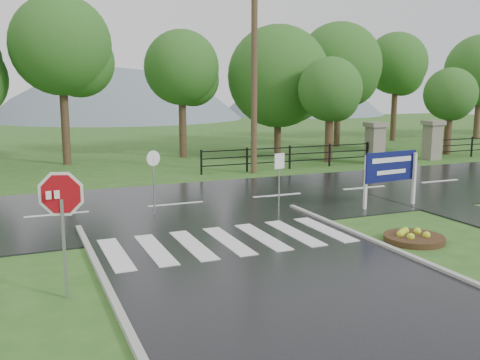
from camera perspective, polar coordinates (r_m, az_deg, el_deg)
name	(u,v)px	position (r m, az deg, el deg)	size (l,w,h in m)	color
ground	(329,315)	(10.24, 9.47, -14.00)	(120.00, 120.00, 0.00)	#2D5B1E
main_road	(176,205)	(19.02, -6.84, -2.70)	(90.00, 8.00, 0.04)	black
crosswalk	(228,241)	(14.42, -1.26, -6.48)	(6.50, 2.80, 0.02)	silver
pillar_west	(375,142)	(30.09, 14.21, 3.96)	(1.00, 1.00, 2.24)	gray
pillar_east	(432,139)	(32.66, 19.83, 4.12)	(1.00, 1.00, 2.24)	gray
fence_west	(290,155)	(27.31, 5.33, 2.69)	(9.58, 0.08, 1.20)	black
hills	(90,233)	(75.95, -15.73, -5.51)	(102.00, 48.00, 48.00)	slate
treeline	(126,157)	(32.70, -12.02, 2.42)	(83.20, 5.20, 10.00)	#24591B
stop_sign	(62,205)	(10.83, -18.50, -2.58)	(1.14, 0.42, 2.70)	#939399
estate_billboard	(391,169)	(19.00, 15.81, 1.11)	(2.24, 0.29, 1.96)	silver
flower_bed	(414,237)	(15.26, 18.07, -5.82)	(1.61, 1.61, 0.32)	#332111
reg_sign_small	(279,169)	(18.11, 4.22, 1.15)	(0.42, 0.13, 1.92)	#939399
reg_sign_round	(154,174)	(17.36, -9.20, 0.59)	(0.47, 0.18, 2.13)	#939399
utility_pole_east	(254,79)	(25.66, 1.52, 10.75)	(1.58, 0.33, 8.88)	#473523
entrance_tree_left	(330,90)	(30.04, 9.60, 9.45)	(3.52, 3.52, 5.77)	#3D2B1C
entrance_tree_right	(450,95)	(35.40, 21.53, 8.47)	(3.20, 3.20, 5.31)	#3D2B1C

